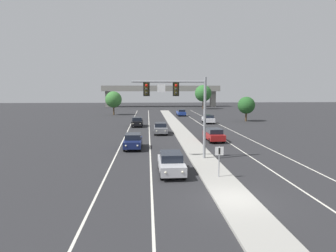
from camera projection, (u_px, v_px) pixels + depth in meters
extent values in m
plane|color=#28282B|center=(235.00, 201.00, 17.23)|extent=(260.00, 260.00, 0.00)
cube|color=#9E9B93|center=(191.00, 144.00, 35.05)|extent=(2.40, 110.00, 0.15)
cube|color=silver|center=(149.00, 135.00, 41.68)|extent=(0.14, 100.00, 0.01)
cube|color=silver|center=(217.00, 135.00, 42.31)|extent=(0.14, 100.00, 0.01)
cube|color=silver|center=(125.00, 136.00, 41.46)|extent=(0.14, 100.00, 0.01)
cube|color=silver|center=(240.00, 135.00, 42.52)|extent=(0.14, 100.00, 0.01)
cylinder|color=gray|center=(205.00, 118.00, 26.91)|extent=(0.24, 0.24, 7.20)
cylinder|color=gray|center=(169.00, 82.00, 26.31)|extent=(6.42, 0.16, 0.16)
cube|color=black|center=(176.00, 89.00, 26.47)|extent=(0.56, 0.06, 1.20)
cube|color=#38330F|center=(176.00, 89.00, 26.43)|extent=(0.32, 0.32, 1.00)
sphere|color=red|center=(176.00, 86.00, 26.23)|extent=(0.22, 0.22, 0.22)
sphere|color=#282828|center=(176.00, 89.00, 26.27)|extent=(0.22, 0.22, 0.22)
sphere|color=#282828|center=(176.00, 93.00, 26.30)|extent=(0.22, 0.22, 0.22)
cube|color=black|center=(146.00, 89.00, 26.30)|extent=(0.56, 0.06, 1.20)
cube|color=#38330F|center=(146.00, 89.00, 26.26)|extent=(0.32, 0.32, 1.00)
sphere|color=red|center=(146.00, 85.00, 26.06)|extent=(0.22, 0.22, 0.22)
sphere|color=#282828|center=(146.00, 89.00, 26.10)|extent=(0.22, 0.22, 0.22)
sphere|color=#282828|center=(146.00, 93.00, 26.13)|extent=(0.22, 0.22, 0.22)
cube|color=white|center=(161.00, 88.00, 26.32)|extent=(0.70, 0.04, 0.70)
cylinder|color=gray|center=(219.00, 161.00, 21.35)|extent=(0.08, 0.08, 2.20)
cube|color=white|center=(219.00, 151.00, 21.23)|extent=(0.60, 0.03, 0.60)
cube|color=black|center=(219.00, 151.00, 21.21)|extent=(0.12, 0.01, 0.44)
cube|color=#B7B7BC|center=(171.00, 165.00, 22.67)|extent=(1.87, 4.43, 0.70)
cube|color=black|center=(171.00, 156.00, 22.81)|extent=(1.62, 2.40, 0.56)
sphere|color=#EAE5C6|center=(183.00, 172.00, 20.55)|extent=(0.18, 0.18, 0.18)
sphere|color=#EAE5C6|center=(166.00, 172.00, 20.46)|extent=(0.18, 0.18, 0.18)
cylinder|color=black|center=(184.00, 175.00, 21.29)|extent=(0.23, 0.64, 0.64)
cylinder|color=black|center=(162.00, 175.00, 21.16)|extent=(0.23, 0.64, 0.64)
cylinder|color=black|center=(179.00, 164.00, 24.26)|extent=(0.23, 0.64, 0.64)
cylinder|color=black|center=(159.00, 165.00, 24.13)|extent=(0.23, 0.64, 0.64)
cube|color=#141E4C|center=(133.00, 142.00, 32.37)|extent=(1.87, 4.43, 0.70)
cube|color=black|center=(133.00, 136.00, 32.52)|extent=(1.62, 2.40, 0.56)
sphere|color=#EAE5C6|center=(138.00, 146.00, 30.24)|extent=(0.18, 0.18, 0.18)
sphere|color=#EAE5C6|center=(126.00, 146.00, 30.18)|extent=(0.18, 0.18, 0.18)
cylinder|color=black|center=(140.00, 148.00, 30.97)|extent=(0.23, 0.64, 0.64)
cylinder|color=black|center=(124.00, 148.00, 30.89)|extent=(0.23, 0.64, 0.64)
cylinder|color=black|center=(141.00, 143.00, 33.94)|extent=(0.23, 0.64, 0.64)
cylinder|color=black|center=(127.00, 143.00, 33.86)|extent=(0.23, 0.64, 0.64)
cube|color=slate|center=(161.00, 129.00, 43.09)|extent=(1.85, 4.42, 0.70)
cube|color=black|center=(160.00, 125.00, 43.23)|extent=(1.61, 2.39, 0.56)
sphere|color=#EAE5C6|center=(165.00, 131.00, 40.95)|extent=(0.18, 0.18, 0.18)
sphere|color=#EAE5C6|center=(157.00, 131.00, 40.89)|extent=(0.18, 0.18, 0.18)
cylinder|color=black|center=(167.00, 133.00, 41.69)|extent=(0.23, 0.64, 0.64)
cylinder|color=black|center=(155.00, 133.00, 41.60)|extent=(0.23, 0.64, 0.64)
cylinder|color=black|center=(166.00, 130.00, 44.66)|extent=(0.23, 0.64, 0.64)
cylinder|color=black|center=(155.00, 130.00, 44.57)|extent=(0.23, 0.64, 0.64)
cube|color=black|center=(137.00, 123.00, 51.77)|extent=(1.88, 4.43, 0.70)
cube|color=black|center=(137.00, 119.00, 51.92)|extent=(1.63, 2.40, 0.56)
sphere|color=#EAE5C6|center=(140.00, 124.00, 49.64)|extent=(0.18, 0.18, 0.18)
sphere|color=#EAE5C6|center=(133.00, 124.00, 49.58)|extent=(0.18, 0.18, 0.18)
cylinder|color=black|center=(142.00, 126.00, 50.37)|extent=(0.23, 0.64, 0.64)
cylinder|color=black|center=(132.00, 126.00, 50.29)|extent=(0.23, 0.64, 0.64)
cylinder|color=black|center=(142.00, 124.00, 53.34)|extent=(0.23, 0.64, 0.64)
cylinder|color=black|center=(133.00, 124.00, 53.27)|extent=(0.23, 0.64, 0.64)
cube|color=maroon|center=(214.00, 136.00, 37.02)|extent=(1.93, 4.45, 0.70)
cube|color=black|center=(214.00, 131.00, 36.73)|extent=(1.65, 2.42, 0.56)
sphere|color=#EAE5C6|center=(205.00, 133.00, 39.11)|extent=(0.18, 0.18, 0.18)
sphere|color=#EAE5C6|center=(214.00, 133.00, 39.22)|extent=(0.18, 0.18, 0.18)
cylinder|color=black|center=(205.00, 137.00, 38.47)|extent=(0.24, 0.65, 0.64)
cylinder|color=black|center=(217.00, 137.00, 38.62)|extent=(0.24, 0.65, 0.64)
cylinder|color=black|center=(210.00, 141.00, 35.50)|extent=(0.24, 0.65, 0.64)
cylinder|color=black|center=(223.00, 141.00, 35.65)|extent=(0.24, 0.65, 0.64)
cube|color=silver|center=(208.00, 120.00, 56.82)|extent=(1.91, 4.44, 0.70)
cube|color=black|center=(208.00, 116.00, 56.52)|extent=(1.64, 2.41, 0.56)
sphere|color=#EAE5C6|center=(203.00, 118.00, 58.95)|extent=(0.18, 0.18, 0.18)
sphere|color=#EAE5C6|center=(209.00, 118.00, 59.00)|extent=(0.18, 0.18, 0.18)
cylinder|color=black|center=(203.00, 121.00, 58.31)|extent=(0.24, 0.65, 0.64)
cylinder|color=black|center=(211.00, 121.00, 58.38)|extent=(0.24, 0.65, 0.64)
cylinder|color=black|center=(205.00, 122.00, 55.34)|extent=(0.24, 0.65, 0.64)
cylinder|color=black|center=(214.00, 122.00, 55.41)|extent=(0.24, 0.65, 0.64)
cube|color=navy|center=(181.00, 113.00, 72.70)|extent=(1.92, 4.45, 0.70)
cube|color=black|center=(181.00, 110.00, 72.40)|extent=(1.65, 2.42, 0.56)
sphere|color=#EAE5C6|center=(178.00, 112.00, 74.79)|extent=(0.18, 0.18, 0.18)
sphere|color=#EAE5C6|center=(182.00, 112.00, 74.90)|extent=(0.18, 0.18, 0.18)
cylinder|color=black|center=(177.00, 114.00, 74.15)|extent=(0.24, 0.65, 0.64)
cylinder|color=black|center=(184.00, 114.00, 74.30)|extent=(0.24, 0.65, 0.64)
cylinder|color=black|center=(179.00, 115.00, 71.18)|extent=(0.24, 0.65, 0.64)
cylinder|color=black|center=(185.00, 115.00, 71.33)|extent=(0.24, 0.65, 0.64)
cube|color=gray|center=(161.00, 90.00, 110.81)|extent=(42.40, 6.40, 1.10)
cube|color=gray|center=(161.00, 87.00, 107.72)|extent=(42.40, 0.36, 0.90)
cube|color=gray|center=(108.00, 99.00, 109.94)|extent=(1.80, 2.40, 5.65)
cube|color=gray|center=(213.00, 99.00, 112.48)|extent=(1.80, 2.40, 5.65)
cylinder|color=#4C3823|center=(203.00, 104.00, 98.05)|extent=(0.36, 0.36, 2.92)
sphere|color=#2D6B2D|center=(203.00, 93.00, 97.62)|extent=(5.35, 5.35, 5.35)
cylinder|color=#4C3823|center=(246.00, 117.00, 60.20)|extent=(0.36, 0.36, 1.84)
sphere|color=#235623|center=(246.00, 105.00, 59.93)|extent=(3.37, 3.37, 3.37)
cylinder|color=#4C3823|center=(114.00, 110.00, 75.16)|extent=(0.36, 0.36, 2.21)
sphere|color=#387533|center=(114.00, 99.00, 74.83)|extent=(4.04, 4.04, 4.04)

